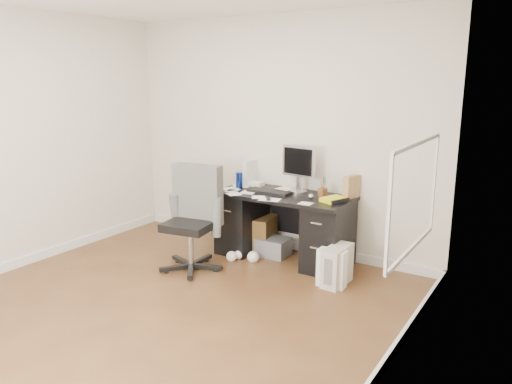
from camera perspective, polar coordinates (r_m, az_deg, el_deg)
ground at (r=4.65m, az=-10.57°, el=-12.85°), size 4.00×4.00×0.00m
room_shell at (r=4.20m, az=-10.92°, el=7.98°), size 4.02×4.02×2.71m
desk at (r=5.58m, az=3.16°, el=-3.73°), size 1.50×0.70×0.75m
loose_papers at (r=5.55m, az=1.14°, el=-0.07°), size 1.10×0.60×0.00m
lcd_monitor at (r=5.54m, az=4.92°, el=2.65°), size 0.45×0.30×0.53m
keyboard at (r=5.53m, az=1.52°, el=0.04°), size 0.50×0.17×0.03m
computer_mouse at (r=5.27m, az=6.30°, el=-0.51°), size 0.06×0.06×0.06m
travel_mug at (r=5.77m, az=-1.93°, el=1.36°), size 0.11×0.11×0.18m
white_binder at (r=5.95m, az=-0.66°, el=2.26°), size 0.12×0.26×0.29m
magazine_file at (r=5.38m, az=10.82°, el=0.58°), size 0.15×0.23×0.24m
pen_cup at (r=5.39m, az=7.65°, el=0.62°), size 0.12×0.12×0.22m
yellow_book at (r=5.21m, az=8.92°, el=-0.87°), size 0.27×0.30×0.04m
paper_remote at (r=5.24m, az=1.59°, el=-0.78°), size 0.25×0.22×0.02m
office_chair at (r=5.27m, az=-7.58°, el=-3.13°), size 0.72×0.72×1.11m
pc_tower at (r=5.03m, az=9.26°, el=-8.28°), size 0.19×0.40×0.39m
shopping_bag at (r=4.97m, az=8.65°, el=-8.62°), size 0.28×0.21×0.37m
wicker_basket at (r=5.92m, az=0.01°, el=-4.68°), size 0.47×0.47×0.41m
desk_printer at (r=5.76m, az=1.98°, el=-6.27°), size 0.36×0.30×0.21m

